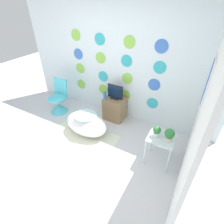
# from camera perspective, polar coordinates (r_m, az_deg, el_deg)

# --- Properties ---
(ground_plane) EXTENTS (12.00, 12.00, 0.00)m
(ground_plane) POSITION_cam_1_polar(r_m,az_deg,el_deg) (3.31, -15.55, -15.99)
(ground_plane) COLOR silver
(wall_back_dotted) EXTENTS (4.63, 0.05, 2.60)m
(wall_back_dotted) POSITION_cam_1_polar(r_m,az_deg,el_deg) (3.85, 0.93, 16.41)
(wall_back_dotted) COLOR white
(wall_back_dotted) RESTS_ON ground_plane
(wall_right) EXTENTS (0.06, 2.86, 2.60)m
(wall_right) POSITION_cam_1_polar(r_m,az_deg,el_deg) (2.57, 27.95, 2.88)
(wall_right) COLOR silver
(wall_right) RESTS_ON ground_plane
(rug) EXTENTS (1.39, 0.79, 0.01)m
(rug) POSITION_cam_1_polar(r_m,az_deg,el_deg) (3.71, -9.55, -8.09)
(rug) COLOR silver
(rug) RESTS_ON ground_plane
(bathtub) EXTENTS (0.93, 0.55, 0.48)m
(bathtub) POSITION_cam_1_polar(r_m,az_deg,el_deg) (3.66, -8.30, -3.80)
(bathtub) COLOR white
(bathtub) RESTS_ON ground_plane
(chair) EXTENTS (0.46, 0.46, 0.82)m
(chair) POSITION_cam_1_polar(r_m,az_deg,el_deg) (4.50, -17.11, 3.12)
(chair) COLOR #4CC6DB
(chair) RESTS_ON ground_plane
(tv_cabinet) EXTENTS (0.46, 0.38, 0.54)m
(tv_cabinet) POSITION_cam_1_polar(r_m,az_deg,el_deg) (4.04, 0.93, 1.16)
(tv_cabinet) COLOR #8E704C
(tv_cabinet) RESTS_ON ground_plane
(tv) EXTENTS (0.37, 0.12, 0.32)m
(tv) POSITION_cam_1_polar(r_m,az_deg,el_deg) (3.83, 1.00, 6.36)
(tv) COLOR black
(tv) RESTS_ON tv_cabinet
(vase) EXTENTS (0.07, 0.07, 0.18)m
(vase) POSITION_cam_1_polar(r_m,az_deg,el_deg) (3.84, -2.32, 5.29)
(vase) COLOR #2D72B7
(vase) RESTS_ON tv_cabinet
(side_table) EXTENTS (0.44, 0.39, 0.55)m
(side_table) POSITION_cam_1_polar(r_m,az_deg,el_deg) (3.02, 15.68, -9.58)
(side_table) COLOR silver
(side_table) RESTS_ON ground_plane
(potted_plant_left) EXTENTS (0.13, 0.13, 0.19)m
(potted_plant_left) POSITION_cam_1_polar(r_m,az_deg,el_deg) (2.89, 14.41, -6.07)
(potted_plant_left) COLOR white
(potted_plant_left) RESTS_ON side_table
(potted_plant_right) EXTENTS (0.16, 0.16, 0.21)m
(potted_plant_right) POSITION_cam_1_polar(r_m,az_deg,el_deg) (2.87, 18.22, -6.99)
(potted_plant_right) COLOR beige
(potted_plant_right) RESTS_ON side_table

